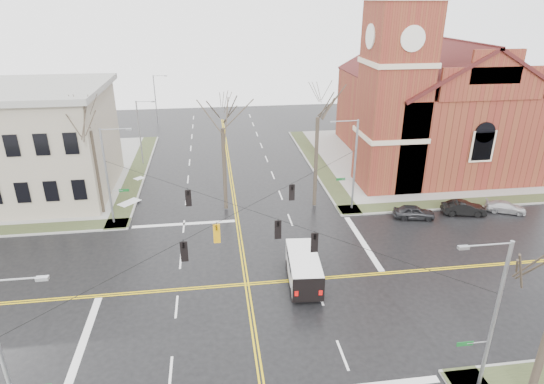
{
  "coord_description": "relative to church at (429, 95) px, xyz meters",
  "views": [
    {
      "loc": [
        -1.99,
        -28.15,
        19.44
      ],
      "look_at": [
        2.7,
        6.0,
        4.71
      ],
      "focal_mm": 30.0,
      "sensor_mm": 36.0,
      "label": 1
    }
  ],
  "objects": [
    {
      "name": "signal_pole_sw",
      "position": [
        -36.09,
        -36.28,
        -3.48
      ],
      "size": [
        2.75,
        0.22,
        9.0
      ],
      "color": "gray",
      "rests_on": "ground"
    },
    {
      "name": "road_markings",
      "position": [
        -24.76,
        -24.78,
        -8.43
      ],
      "size": [
        100.0,
        100.0,
        0.01
      ],
      "color": "gold",
      "rests_on": "ground"
    },
    {
      "name": "sidewalks",
      "position": [
        -24.76,
        -24.78,
        -8.36
      ],
      "size": [
        80.0,
        80.0,
        0.17
      ],
      "color": "gray",
      "rests_on": "ground"
    },
    {
      "name": "signal_pole_ne",
      "position": [
        -13.44,
        -13.28,
        -3.48
      ],
      "size": [
        2.75,
        0.22,
        9.0
      ],
      "color": "gray",
      "rests_on": "ground"
    },
    {
      "name": "signal_pole_se",
      "position": [
        -13.44,
        -36.28,
        -3.48
      ],
      "size": [
        2.75,
        0.22,
        9.0
      ],
      "color": "gray",
      "rests_on": "ground"
    },
    {
      "name": "church",
      "position": [
        0.0,
        0.0,
        0.0
      ],
      "size": [
        24.28,
        27.48,
        27.5
      ],
      "color": "maroon",
      "rests_on": "ground"
    },
    {
      "name": "cargo_van",
      "position": [
        -20.57,
        -24.85,
        -7.16
      ],
      "size": [
        2.66,
        5.85,
        2.16
      ],
      "rotation": [
        0.0,
        0.0,
        -0.08
      ],
      "color": "white",
      "rests_on": "ground"
    },
    {
      "name": "traffic_signals",
      "position": [
        -24.76,
        -25.45,
        -2.98
      ],
      "size": [
        8.21,
        8.26,
        1.3
      ],
      "color": "black",
      "rests_on": "ground"
    },
    {
      "name": "parked_car_a",
      "position": [
        -7.99,
        -16.05,
        -7.78
      ],
      "size": [
        4.08,
        2.31,
        1.31
      ],
      "primitive_type": "imported",
      "rotation": [
        0.0,
        0.0,
        1.36
      ],
      "color": "black",
      "rests_on": "ground"
    },
    {
      "name": "streetlight_north_b",
      "position": [
        -35.42,
        23.22,
        -3.97
      ],
      "size": [
        2.3,
        0.2,
        8.0
      ],
      "color": "gray",
      "rests_on": "ground"
    },
    {
      "name": "streetlight_north_a",
      "position": [
        -35.42,
        3.22,
        -3.97
      ],
      "size": [
        2.3,
        0.2,
        8.0
      ],
      "color": "gray",
      "rests_on": "ground"
    },
    {
      "name": "civic_building_a",
      "position": [
        -46.76,
        -4.78,
        -2.93
      ],
      "size": [
        18.0,
        14.0,
        11.0
      ],
      "primitive_type": "cube",
      "color": "#9F967E",
      "rests_on": "ground"
    },
    {
      "name": "tree_nw_far",
      "position": [
        -37.72,
        -10.8,
        0.41
      ],
      "size": [
        4.0,
        4.0,
        12.24
      ],
      "color": "#332920",
      "rests_on": "ground"
    },
    {
      "name": "ground",
      "position": [
        -24.76,
        -24.78,
        -8.43
      ],
      "size": [
        120.0,
        120.0,
        0.0
      ],
      "primitive_type": "plane",
      "color": "black",
      "rests_on": "ground"
    },
    {
      "name": "tree_ne",
      "position": [
        -16.8,
        -12.04,
        1.34
      ],
      "size": [
        4.0,
        4.0,
        13.53
      ],
      "color": "#332920",
      "rests_on": "ground"
    },
    {
      "name": "parked_car_b",
      "position": [
        -2.85,
        -15.92,
        -7.76
      ],
      "size": [
        4.3,
        2.2,
        1.35
      ],
      "primitive_type": "imported",
      "rotation": [
        0.0,
        0.0,
        1.38
      ],
      "color": "black",
      "rests_on": "ground"
    },
    {
      "name": "parked_car_c",
      "position": [
        1.55,
        -15.96,
        -7.89
      ],
      "size": [
        4.03,
        2.89,
        1.08
      ],
      "primitive_type": "imported",
      "rotation": [
        0.0,
        0.0,
        1.16
      ],
      "color": "#B8B8BA",
      "rests_on": "ground"
    },
    {
      "name": "signal_pole_nw",
      "position": [
        -36.09,
        -13.28,
        -3.48
      ],
      "size": [
        2.75,
        0.22,
        9.0
      ],
      "color": "gray",
      "rests_on": "ground"
    },
    {
      "name": "tree_nw_near",
      "position": [
        -25.71,
        -11.65,
        0.46
      ],
      "size": [
        4.0,
        4.0,
        12.3
      ],
      "color": "#332920",
      "rests_on": "ground"
    },
    {
      "name": "span_wires",
      "position": [
        -24.76,
        -24.78,
        -2.23
      ],
      "size": [
        23.02,
        23.02,
        0.03
      ],
      "color": "black",
      "rests_on": "ground"
    }
  ]
}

